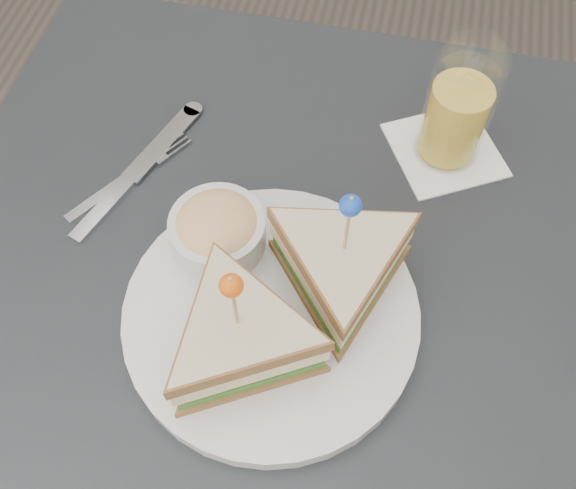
{
  "coord_description": "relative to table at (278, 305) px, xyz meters",
  "views": [
    {
      "loc": [
        0.08,
        -0.32,
        1.36
      ],
      "look_at": [
        0.01,
        0.01,
        0.8
      ],
      "focal_mm": 40.0,
      "sensor_mm": 36.0,
      "label": 1
    }
  ],
  "objects": [
    {
      "name": "ground_plane",
      "position": [
        0.0,
        0.0,
        -0.67
      ],
      "size": [
        3.5,
        3.5,
        0.0
      ],
      "primitive_type": "plane",
      "color": "#3F3833"
    },
    {
      "name": "table",
      "position": [
        0.0,
        0.0,
        0.0
      ],
      "size": [
        0.8,
        0.8,
        0.75
      ],
      "color": "black",
      "rests_on": "ground"
    },
    {
      "name": "plate_meal",
      "position": [
        0.01,
        -0.05,
        0.12
      ],
      "size": [
        0.33,
        0.32,
        0.18
      ],
      "rotation": [
        0.0,
        0.0,
        -0.0
      ],
      "color": "silver",
      "rests_on": "table"
    },
    {
      "name": "cutlery_fork",
      "position": [
        -0.2,
        0.1,
        0.08
      ],
      "size": [
        0.11,
        0.16,
        0.01
      ],
      "rotation": [
        0.0,
        0.0,
        -0.57
      ],
      "color": "white",
      "rests_on": "table"
    },
    {
      "name": "cutlery_knife",
      "position": [
        -0.19,
        0.09,
        0.08
      ],
      "size": [
        0.1,
        0.23,
        0.01
      ],
      "rotation": [
        0.0,
        0.0,
        -0.33
      ],
      "color": "silver",
      "rests_on": "table"
    },
    {
      "name": "drink_set",
      "position": [
        0.16,
        0.21,
        0.14
      ],
      "size": [
        0.17,
        0.17,
        0.15
      ],
      "rotation": [
        0.0,
        0.0,
        0.52
      ],
      "color": "white",
      "rests_on": "table"
    }
  ]
}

